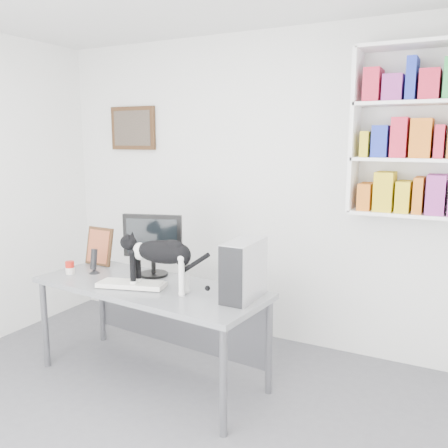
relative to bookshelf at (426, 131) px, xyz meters
The scene contains 11 objects.
room 2.37m from the bookshelf, 127.12° to the right, with size 4.01×4.01×2.70m.
bookshelf is the anchor object (origin of this frame).
wall_art 2.70m from the bookshelf, behind, with size 0.52×0.04×0.42m, color #482C17.
desk 2.48m from the bookshelf, 149.92° to the right, with size 1.78×0.69×0.74m, color slate.
monitor 2.17m from the bookshelf, 156.96° to the right, with size 0.46×0.22×0.49m, color black.
keyboard 2.38m from the bookshelf, 148.84° to the right, with size 0.48×0.19×0.04m, color silver.
pc_tower 1.64m from the bookshelf, 135.94° to the right, with size 0.18×0.40×0.40m, color silver.
speaker 2.68m from the bookshelf, 157.48° to the right, with size 0.09×0.09×0.21m, color black.
leaning_print 2.71m from the bookshelf, 163.51° to the right, with size 0.27×0.11×0.33m, color #482C17.
soup_can 2.87m from the bookshelf, 156.86° to the right, with size 0.07×0.07×0.10m, color red.
cat 2.10m from the bookshelf, 145.42° to the right, with size 0.62×0.17×0.38m, color black, non-canonical shape.
Camera 1 is at (1.70, -1.86, 1.80)m, focal length 38.00 mm.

